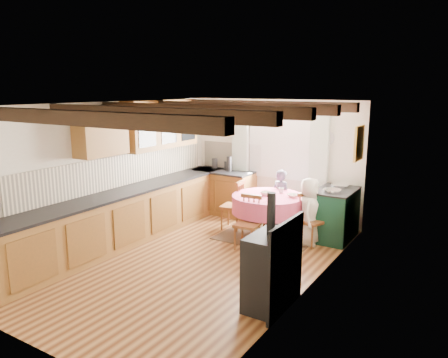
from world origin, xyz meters
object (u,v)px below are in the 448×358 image
Objects in this scene: dining_table at (268,216)px; chair_near at (247,223)px; child_right at (309,211)px; cup at (281,190)px; chair_left at (233,204)px; chair_right at (312,219)px; child_far at (281,199)px; cast_iron_stove at (270,251)px; aga_range at (335,214)px.

dining_table is 0.71m from chair_near.
child_right is 11.69× the size of cup.
chair_left reaches higher than cup.
chair_right is 0.80× the size of child_far.
chair_near is 1.00× the size of chair_right.
cup is (0.89, 0.21, 0.34)m from chair_left.
cast_iron_stove reaches higher than cup.
dining_table is at bearing 83.25° from chair_near.
cup is (-0.63, 0.25, 0.23)m from child_right.
chair_left is at bearing -165.26° from aga_range.
chair_left is at bearing 54.02° from child_far.
aga_range reaches higher than dining_table.
chair_left reaches higher than dining_table.
dining_table is at bearing 111.62° from chair_right.
cast_iron_stove is (1.16, -1.55, 0.27)m from chair_near.
aga_range is (1.05, 1.26, 0.00)m from chair_near.
cup is (0.14, 0.99, 0.36)m from chair_near.
cup is at bearing -163.84° from aga_range.
child_far is at bearing 117.46° from chair_left.
chair_near is at bearing 108.39° from child_far.
child_far is at bearing 41.80° from child_right.
child_right is (0.77, -0.57, 0.01)m from child_far.
aga_range is 1.06m from child_far.
chair_near is 1.33m from child_far.
chair_left is at bearing 128.89° from chair_near.
chair_left is at bearing 107.33° from chair_right.
cast_iron_stove reaches higher than child_right.
chair_right is 1.02m from child_far.
chair_left is at bearing 173.93° from dining_table.
child_far is at bearing 112.11° from cast_iron_stove.
chair_left reaches higher than chair_near.
chair_left is 0.65× the size of cast_iron_stove.
chair_near is 0.80× the size of child_far.
cup is (0.14, -0.33, 0.25)m from child_far.
chair_right is at bearing 2.69° from dining_table.
child_right reaches higher than aga_range.
chair_near is at bearing 35.49° from chair_left.
child_far is (-0.83, 0.58, 0.11)m from chair_right.
chair_near is at bearing -98.00° from cup.
child_right is (-0.06, 0.01, 0.13)m from chair_right.
dining_table is 1.41× the size of chair_right.
chair_near is 1.64m from aga_range.
child_far is 0.44m from cup.
cast_iron_stove is at bearing 178.05° from child_right.
chair_right is at bearing -113.21° from aga_range.
cup is at bearing 77.14° from chair_near.
child_far is at bearing 85.23° from chair_near.
child_far is (-1.06, 0.06, 0.11)m from aga_range.
aga_range reaches higher than cup.
chair_near is at bearing 150.58° from chair_right.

